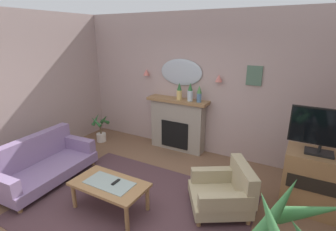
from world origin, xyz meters
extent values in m
cube|color=brown|center=(0.00, 0.00, -0.05)|extent=(6.60, 6.04, 0.10)
cube|color=#B29993|center=(0.00, 2.57, 1.46)|extent=(6.60, 0.10, 2.93)
cube|color=#4C3338|center=(0.00, 0.20, 0.01)|extent=(3.20, 2.40, 0.01)
cube|color=gray|center=(-0.40, 2.36, 0.55)|extent=(1.20, 0.28, 1.10)
cube|color=black|center=(-0.40, 2.26, 0.38)|extent=(0.64, 0.12, 0.60)
cube|color=olive|center=(-0.40, 2.34, 1.13)|extent=(1.36, 0.36, 0.06)
cylinder|color=tan|center=(-0.35, 2.32, 1.26)|extent=(0.11, 0.11, 0.20)
cone|color=#2D6633|center=(-0.35, 2.32, 1.44)|extent=(0.10, 0.10, 0.16)
cylinder|color=silver|center=(-0.10, 2.32, 1.27)|extent=(0.11, 0.11, 0.22)
cone|color=#2D6633|center=(-0.10, 2.32, 1.46)|extent=(0.10, 0.10, 0.16)
cylinder|color=#4C7093|center=(0.10, 2.32, 1.25)|extent=(0.10, 0.10, 0.18)
cone|color=#4C8447|center=(0.10, 2.32, 1.42)|extent=(0.10, 0.10, 0.16)
ellipsoid|color=#B2BCC6|center=(-0.40, 2.49, 1.71)|extent=(0.96, 0.06, 0.56)
cone|color=#D17066|center=(-1.25, 2.44, 1.66)|extent=(0.14, 0.14, 0.14)
cone|color=#D17066|center=(0.45, 2.44, 1.66)|extent=(0.14, 0.14, 0.14)
cube|color=#4C6B56|center=(1.10, 2.50, 1.75)|extent=(0.28, 0.03, 0.36)
cube|color=olive|center=(-0.31, 0.01, 0.42)|extent=(1.10, 0.60, 0.04)
cube|color=#8C9E99|center=(-0.31, 0.01, 0.44)|extent=(0.72, 0.36, 0.01)
cylinder|color=olive|center=(-0.80, -0.23, 0.20)|extent=(0.06, 0.06, 0.40)
cylinder|color=olive|center=(0.18, -0.23, 0.20)|extent=(0.06, 0.06, 0.40)
cylinder|color=olive|center=(-0.80, 0.25, 0.20)|extent=(0.06, 0.06, 0.40)
cylinder|color=olive|center=(0.18, 0.25, 0.20)|extent=(0.06, 0.06, 0.40)
cube|color=black|center=(-0.23, 0.06, 0.45)|extent=(0.04, 0.16, 0.02)
cube|color=gray|center=(-1.80, 0.05, 0.19)|extent=(0.95, 1.75, 0.18)
cube|color=gray|center=(-2.15, 0.02, 0.52)|extent=(0.29, 1.71, 0.48)
cube|color=gray|center=(-1.85, 0.82, 0.40)|extent=(0.76, 0.21, 0.24)
cylinder|color=olive|center=(-1.41, -0.70, 0.05)|extent=(0.07, 0.07, 0.10)
cylinder|color=olive|center=(-1.51, 0.84, 0.05)|extent=(0.07, 0.07, 0.10)
cylinder|color=olive|center=(-2.19, 0.79, 0.05)|extent=(0.07, 0.07, 0.10)
cube|color=tan|center=(1.08, 0.78, 0.18)|extent=(1.10, 1.10, 0.16)
cube|color=tan|center=(1.37, 0.96, 0.48)|extent=(0.56, 0.76, 0.45)
cube|color=tan|center=(0.90, 1.07, 0.37)|extent=(0.69, 0.50, 0.22)
cube|color=tan|center=(1.26, 0.49, 0.37)|extent=(0.69, 0.50, 0.22)
cylinder|color=olive|center=(0.61, 0.89, 0.05)|extent=(0.06, 0.06, 0.10)
cylinder|color=olive|center=(0.97, 0.31, 0.05)|extent=(0.06, 0.06, 0.10)
cylinder|color=olive|center=(1.19, 1.25, 0.05)|extent=(0.06, 0.06, 0.10)
cylinder|color=olive|center=(1.55, 0.67, 0.05)|extent=(0.06, 0.06, 0.10)
cube|color=olive|center=(2.25, 1.47, 0.45)|extent=(0.80, 0.56, 0.90)
cube|color=black|center=(2.25, 1.19, 0.54)|extent=(0.68, 0.02, 0.20)
cube|color=black|center=(2.25, 1.45, 0.92)|extent=(0.36, 0.24, 0.03)
cylinder|color=black|center=(2.25, 1.45, 0.98)|extent=(0.04, 0.04, 0.10)
cube|color=black|center=(2.25, 1.45, 1.29)|extent=(0.84, 0.04, 0.52)
cube|color=black|center=(2.25, 1.43, 1.29)|extent=(0.80, 0.01, 0.48)
cylinder|color=silver|center=(-2.20, 1.82, 0.10)|extent=(0.23, 0.23, 0.20)
cylinder|color=brown|center=(-2.20, 1.82, 0.30)|extent=(0.04, 0.04, 0.21)
cone|color=#2D6633|center=(-2.07, 1.83, 0.54)|extent=(0.10, 0.32, 0.23)
cone|color=#2D6633|center=(-2.18, 1.95, 0.54)|extent=(0.30, 0.14, 0.28)
cone|color=#2D6633|center=(-2.33, 1.82, 0.54)|extent=(0.09, 0.28, 0.29)
cone|color=#2D6633|center=(-2.20, 1.70, 0.54)|extent=(0.32, 0.09, 0.24)
cone|color=#38753D|center=(2.15, -0.16, 1.03)|extent=(0.62, 0.28, 0.48)
cone|color=#38753D|center=(1.91, -0.25, 1.03)|extent=(0.42, 0.48, 0.60)
cone|color=#38753D|center=(1.91, -0.55, 1.03)|extent=(0.49, 0.57, 0.49)
camera|label=1|loc=(1.96, -2.32, 2.47)|focal=26.90mm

